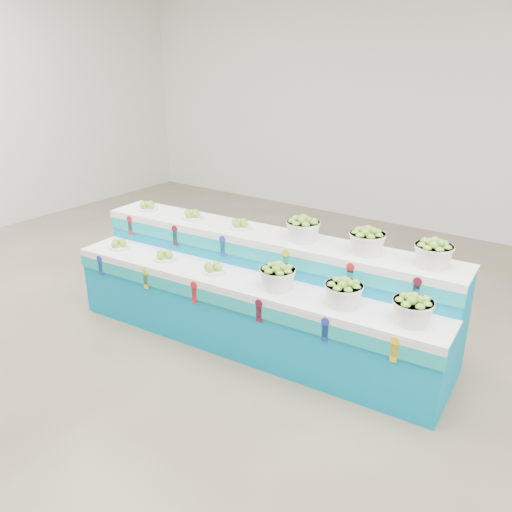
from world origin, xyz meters
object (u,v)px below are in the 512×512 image
Objects in this scene: plate_upper_mid at (192,214)px; basket_lower_left at (278,276)px; display_stand at (256,291)px; basket_upper_right at (433,253)px.

basket_lower_left is at bearing -16.02° from plate_upper_mid.
plate_upper_mid is at bearing 165.85° from display_stand.
basket_lower_left is at bearing -32.62° from display_stand.
plate_upper_mid is (-0.93, 0.17, 0.56)m from display_stand.
basket_lower_left is (0.38, -0.21, 0.32)m from display_stand.
plate_upper_mid is (-1.31, 0.38, 0.23)m from basket_lower_left.
basket_upper_right reaches higher than basket_lower_left.
display_stand is 1.10m from plate_upper_mid.
display_stand is at bearing -10.28° from plate_upper_mid.
plate_upper_mid is at bearing -176.13° from basket_upper_right.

